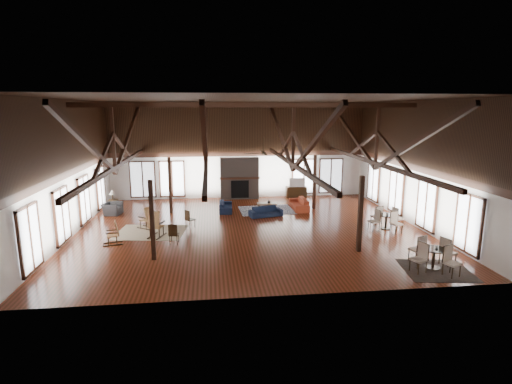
{
  "coord_description": "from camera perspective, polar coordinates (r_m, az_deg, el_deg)",
  "views": [
    {
      "loc": [
        -1.81,
        -18.08,
        5.57
      ],
      "look_at": [
        0.39,
        1.0,
        1.57
      ],
      "focal_mm": 28.0,
      "sensor_mm": 36.0,
      "label": 1
    }
  ],
  "objects": [
    {
      "name": "side_chair_b",
      "position": [
        17.08,
        -11.71,
        -5.69
      ],
      "size": [
        0.43,
        0.43,
        0.9
      ],
      "rotation": [
        0.0,
        0.0,
        -0.15
      ],
      "color": "black",
      "rests_on": "floor"
    },
    {
      "name": "rug_navy",
      "position": [
        22.45,
        1.5,
        -2.59
      ],
      "size": [
        3.08,
        2.38,
        0.01
      ],
      "primitive_type": "cube",
      "rotation": [
        0.0,
        0.0,
        0.05
      ],
      "color": "#171D40",
      "rests_on": "floor"
    },
    {
      "name": "wall_front",
      "position": [
        11.52,
        2.62,
        -1.14
      ],
      "size": [
        16.0,
        0.02,
        6.0
      ],
      "primitive_type": "cube",
      "color": "white",
      "rests_on": "floor"
    },
    {
      "name": "sofa_orange",
      "position": [
        22.78,
        6.17,
        -1.68
      ],
      "size": [
        2.09,
        0.84,
        0.61
      ],
      "primitive_type": "imported",
      "rotation": [
        0.0,
        0.0,
        -1.59
      ],
      "color": "#A3391F",
      "rests_on": "floor"
    },
    {
      "name": "roof_truss",
      "position": [
        18.24,
        -0.87,
        6.91
      ],
      "size": [
        15.6,
        14.07,
        3.14
      ],
      "color": "black",
      "rests_on": "wall_back"
    },
    {
      "name": "tv_console",
      "position": [
        25.97,
        5.78,
        0.05
      ],
      "size": [
        1.31,
        0.49,
        0.65
      ],
      "primitive_type": "cube",
      "color": "black",
      "rests_on": "floor"
    },
    {
      "name": "floor",
      "position": [
        19.01,
        -0.84,
        -5.28
      ],
      "size": [
        16.0,
        16.0,
        0.0
      ],
      "primitive_type": "plane",
      "color": "maroon",
      "rests_on": "ground"
    },
    {
      "name": "rug_tan",
      "position": [
        19.1,
        -14.81,
        -5.58
      ],
      "size": [
        3.34,
        2.77,
        0.01
      ],
      "primitive_type": "cube",
      "rotation": [
        0.0,
        0.0,
        -0.13
      ],
      "color": "tan",
      "rests_on": "floor"
    },
    {
      "name": "ceiling_fan",
      "position": [
        17.34,
        1.11,
        5.67
      ],
      "size": [
        1.6,
        1.6,
        0.75
      ],
      "color": "black",
      "rests_on": "roof_truss"
    },
    {
      "name": "sofa_navy_left",
      "position": [
        22.28,
        -4.34,
        -2.07
      ],
      "size": [
        1.81,
        0.78,
        0.52
      ],
      "primitive_type": "imported",
      "rotation": [
        0.0,
        0.0,
        1.52
      ],
      "color": "#131C35",
      "rests_on": "floor"
    },
    {
      "name": "cafe_table_near",
      "position": [
        15.63,
        24.06,
        -8.17
      ],
      "size": [
        2.01,
        2.01,
        1.03
      ],
      "rotation": [
        0.0,
        0.0,
        0.34
      ],
      "color": "black",
      "rests_on": "floor"
    },
    {
      "name": "rocking_chair_a",
      "position": [
        19.6,
        -15.23,
        -3.64
      ],
      "size": [
        0.93,
        0.85,
        1.07
      ],
      "rotation": [
        0.0,
        0.0,
        0.94
      ],
      "color": "olive",
      "rests_on": "floor"
    },
    {
      "name": "cup_far",
      "position": [
        19.71,
        18.26,
        -3.01
      ],
      "size": [
        0.14,
        0.14,
        0.1
      ],
      "primitive_type": "imported",
      "rotation": [
        0.0,
        0.0,
        0.1
      ],
      "color": "#B2B2B2",
      "rests_on": "cafe_table_far"
    },
    {
      "name": "cafe_table_far",
      "position": [
        19.87,
        18.1,
        -3.67
      ],
      "size": [
        1.9,
        1.9,
        0.97
      ],
      "rotation": [
        0.0,
        0.0,
        0.27
      ],
      "color": "black",
      "rests_on": "floor"
    },
    {
      "name": "ceiling",
      "position": [
        18.18,
        -0.89,
        13.11
      ],
      "size": [
        16.0,
        14.0,
        0.02
      ],
      "primitive_type": "cube",
      "color": "black",
      "rests_on": "wall_back"
    },
    {
      "name": "armchair",
      "position": [
        22.85,
        -19.82,
        -2.25
      ],
      "size": [
        1.11,
        1.01,
        0.63
      ],
      "primitive_type": "imported",
      "rotation": [
        0.0,
        0.0,
        1.39
      ],
      "color": "#28282A",
      "rests_on": "floor"
    },
    {
      "name": "side_table_lamp",
      "position": [
        23.5,
        -19.75,
        -1.49
      ],
      "size": [
        0.48,
        0.48,
        1.23
      ],
      "color": "black",
      "rests_on": "floor"
    },
    {
      "name": "rocking_chair_b",
      "position": [
        18.17,
        -14.21,
        -4.58
      ],
      "size": [
        0.78,
        1.06,
        1.22
      ],
      "rotation": [
        0.0,
        0.0,
        -0.33
      ],
      "color": "olive",
      "rests_on": "floor"
    },
    {
      "name": "side_chair_a",
      "position": [
        19.27,
        -9.58,
        -3.62
      ],
      "size": [
        0.53,
        0.53,
        0.88
      ],
      "rotation": [
        0.0,
        0.0,
        -0.87
      ],
      "color": "black",
      "rests_on": "floor"
    },
    {
      "name": "rug_dark",
      "position": [
        15.67,
        24.4,
        -10.15
      ],
      "size": [
        2.53,
        2.36,
        0.01
      ],
      "primitive_type": "cube",
      "rotation": [
        0.0,
        0.0,
        -0.15
      ],
      "color": "black",
      "rests_on": "floor"
    },
    {
      "name": "cup_near",
      "position": [
        15.6,
        24.42,
        -7.18
      ],
      "size": [
        0.12,
        0.12,
        0.09
      ],
      "primitive_type": "imported",
      "rotation": [
        0.0,
        0.0,
        0.06
      ],
      "color": "#B2B2B2",
      "rests_on": "cafe_table_near"
    },
    {
      "name": "rocking_chair_c",
      "position": [
        17.81,
        -19.57,
        -5.57
      ],
      "size": [
        0.85,
        0.56,
        1.01
      ],
      "rotation": [
        0.0,
        0.0,
        1.78
      ],
      "color": "olive",
      "rests_on": "floor"
    },
    {
      "name": "wall_left",
      "position": [
        19.29,
        -25.28,
        2.97
      ],
      "size": [
        0.02,
        14.0,
        6.0
      ],
      "primitive_type": "cube",
      "color": "white",
      "rests_on": "floor"
    },
    {
      "name": "vase",
      "position": [
        22.27,
        1.86,
        -1.36
      ],
      "size": [
        0.22,
        0.22,
        0.2
      ],
      "primitive_type": "imported",
      "rotation": [
        0.0,
        0.0,
        0.22
      ],
      "color": "#B2B2B2",
      "rests_on": "coffee_table"
    },
    {
      "name": "fireplace",
      "position": [
        25.19,
        -2.37,
        1.96
      ],
      "size": [
        2.5,
        0.69,
        2.6
      ],
      "color": "brown",
      "rests_on": "floor"
    },
    {
      "name": "post_grid",
      "position": [
        18.62,
        -0.85,
        -0.79
      ],
      "size": [
        8.16,
        7.16,
        3.05
      ],
      "color": "black",
      "rests_on": "floor"
    },
    {
      "name": "wall_right",
      "position": [
        20.73,
        21.76,
        3.8
      ],
      "size": [
        0.02,
        14.0,
        6.0
      ],
      "primitive_type": "cube",
      "color": "white",
      "rests_on": "floor"
    },
    {
      "name": "sofa_navy_front",
      "position": [
        21.13,
        1.4,
        -2.82
      ],
      "size": [
        1.84,
        1.08,
        0.5
      ],
      "primitive_type": "imported",
      "rotation": [
        0.0,
        0.0,
        0.25
      ],
      "color": "black",
      "rests_on": "floor"
    },
    {
      "name": "television",
      "position": [
        25.86,
        5.87,
        1.39
      ],
      "size": [
        1.02,
        0.19,
        0.58
      ],
      "primitive_type": "imported",
      "rotation": [
        0.0,
        0.0,
        -0.05
      ],
      "color": "#B2B2B2",
      "rests_on": "tv_console"
    },
    {
      "name": "wall_back",
      "position": [
        25.28,
        -2.46,
        5.91
      ],
      "size": [
        16.0,
        0.02,
        6.0
      ],
      "primitive_type": "cube",
      "color": "white",
      "rests_on": "floor"
    },
    {
      "name": "coffee_table",
      "position": [
        22.28,
        1.57,
        -1.76
      ],
      "size": [
        1.14,
        0.63,
        0.42
      ],
      "rotation": [
        0.0,
        0.0,
        -0.07
      ],
      "color": "brown",
      "rests_on": "floor"
    }
  ]
}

